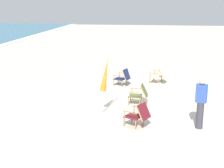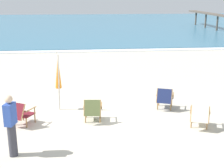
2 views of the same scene
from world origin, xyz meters
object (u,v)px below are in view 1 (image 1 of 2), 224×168
person_near_chairs (201,103)px  beach_chair_front_right (159,75)px  beach_chair_back_left (138,114)px  beach_chair_front_left (123,77)px  beach_chair_mid_center (139,94)px  umbrella_furled_orange (105,75)px

person_near_chairs → beach_chair_front_right: bearing=12.4°
beach_chair_back_left → beach_chair_front_right: bearing=-7.6°
beach_chair_front_left → beach_chair_back_left: (-4.84, -0.96, -0.01)m
beach_chair_front_right → beach_chair_back_left: 5.54m
beach_chair_mid_center → beach_chair_front_left: size_ratio=0.94×
beach_chair_mid_center → beach_chair_back_left: beach_chair_mid_center is taller
person_near_chairs → beach_chair_front_left: bearing=31.4°
beach_chair_back_left → person_near_chairs: (0.14, -1.91, 0.41)m
beach_chair_front_left → umbrella_furled_orange: bearing=176.1°
beach_chair_mid_center → umbrella_furled_orange: 1.86m
umbrella_furled_orange → beach_chair_back_left: bearing=-132.6°
beach_chair_front_left → beach_chair_back_left: 4.94m
beach_chair_mid_center → beach_chair_front_right: (3.25, -0.80, -0.01)m
beach_chair_front_right → umbrella_furled_orange: umbrella_furled_orange is taller
beach_chair_mid_center → person_near_chairs: 2.93m
beach_chair_mid_center → beach_chair_front_right: size_ratio=0.86×
beach_chair_mid_center → beach_chair_front_right: 3.34m
beach_chair_front_right → umbrella_furled_orange: size_ratio=0.44×
beach_chair_back_left → beach_chair_mid_center: bearing=1.9°
umbrella_furled_orange → person_near_chairs: (-0.98, -3.13, -0.54)m
beach_chair_front_right → beach_chair_back_left: bearing=172.4°
beach_chair_mid_center → beach_chair_back_left: 2.25m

